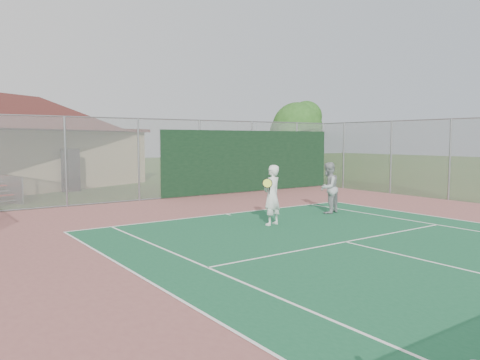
% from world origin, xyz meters
% --- Properties ---
extents(back_fence, '(20.08, 0.11, 3.53)m').
position_xyz_m(back_fence, '(2.11, 16.98, 1.67)').
color(back_fence, gray).
rests_on(back_fence, ground).
extents(side_fence_right, '(0.08, 9.00, 3.50)m').
position_xyz_m(side_fence_right, '(10.00, 12.50, 1.75)').
color(side_fence_right, gray).
rests_on(side_fence_right, ground).
extents(clubhouse, '(16.04, 13.64, 5.86)m').
position_xyz_m(clubhouse, '(-4.40, 26.46, 2.98)').
color(clubhouse, tan).
rests_on(clubhouse, ground).
extents(tree, '(3.51, 3.33, 4.90)m').
position_xyz_m(tree, '(9.99, 19.05, 3.22)').
color(tree, '#352013').
rests_on(tree, ground).
extents(player_white_front, '(1.01, 0.80, 1.84)m').
position_xyz_m(player_white_front, '(-0.03, 9.32, 0.92)').
color(player_white_front, silver).
rests_on(player_white_front, ground).
extents(player_grey_back, '(1.04, 0.92, 1.80)m').
position_xyz_m(player_grey_back, '(3.08, 9.95, 0.90)').
color(player_grey_back, '#989A9C').
rests_on(player_grey_back, ground).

